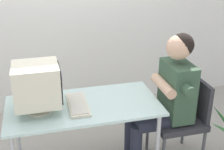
{
  "coord_description": "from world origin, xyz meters",
  "views": [
    {
      "loc": [
        -0.34,
        -2.31,
        2.01
      ],
      "look_at": [
        0.26,
        0.0,
        0.97
      ],
      "focal_mm": 49.22,
      "sensor_mm": 36.0,
      "label": 1
    }
  ],
  "objects_px": {
    "keyboard": "(78,104)",
    "office_chair": "(182,115)",
    "desk": "(84,111)",
    "crt_monitor": "(37,85)",
    "person_seated": "(166,95)"
  },
  "relations": [
    {
      "from": "keyboard",
      "to": "crt_monitor",
      "type": "bearing_deg",
      "value": -177.69
    },
    {
      "from": "keyboard",
      "to": "office_chair",
      "type": "xyz_separation_m",
      "value": [
        0.99,
        -0.01,
        -0.24
      ]
    },
    {
      "from": "desk",
      "to": "office_chair",
      "type": "relative_size",
      "value": 1.56
    },
    {
      "from": "desk",
      "to": "keyboard",
      "type": "relative_size",
      "value": 3.09
    },
    {
      "from": "crt_monitor",
      "to": "office_chair",
      "type": "bearing_deg",
      "value": -0.01
    },
    {
      "from": "keyboard",
      "to": "office_chair",
      "type": "height_order",
      "value": "office_chair"
    },
    {
      "from": "crt_monitor",
      "to": "office_chair",
      "type": "distance_m",
      "value": 1.39
    },
    {
      "from": "desk",
      "to": "crt_monitor",
      "type": "xyz_separation_m",
      "value": [
        -0.37,
        -0.03,
        0.31
      ]
    },
    {
      "from": "keyboard",
      "to": "office_chair",
      "type": "distance_m",
      "value": 1.02
    },
    {
      "from": "desk",
      "to": "person_seated",
      "type": "distance_m",
      "value": 0.76
    },
    {
      "from": "office_chair",
      "to": "crt_monitor",
      "type": "bearing_deg",
      "value": 179.99
    },
    {
      "from": "desk",
      "to": "office_chair",
      "type": "bearing_deg",
      "value": -1.53
    },
    {
      "from": "desk",
      "to": "crt_monitor",
      "type": "height_order",
      "value": "crt_monitor"
    },
    {
      "from": "desk",
      "to": "crt_monitor",
      "type": "bearing_deg",
      "value": -176.09
    },
    {
      "from": "crt_monitor",
      "to": "keyboard",
      "type": "bearing_deg",
      "value": 2.31
    }
  ]
}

